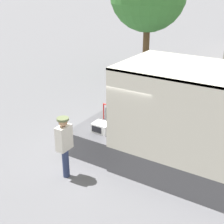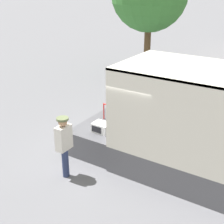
% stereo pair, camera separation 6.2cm
% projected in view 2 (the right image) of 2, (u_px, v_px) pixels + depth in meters
% --- Properties ---
extents(ground_plane, '(160.00, 160.00, 0.00)m').
position_uv_depth(ground_plane, '(128.00, 153.00, 9.59)').
color(ground_plane, slate).
extents(tailgate_deck, '(1.50, 2.26, 0.78)m').
position_uv_depth(tailgate_deck, '(107.00, 135.00, 9.81)').
color(tailgate_deck, '#4C4C51').
rests_on(tailgate_deck, ground).
extents(microwave, '(0.51, 0.40, 0.28)m').
position_uv_depth(microwave, '(102.00, 127.00, 9.12)').
color(microwave, white).
rests_on(microwave, tailgate_deck).
extents(portable_generator, '(0.73, 0.52, 0.53)m').
position_uv_depth(portable_generator, '(118.00, 113.00, 9.95)').
color(portable_generator, black).
rests_on(portable_generator, tailgate_deck).
extents(worker_person, '(0.31, 0.44, 1.73)m').
position_uv_depth(worker_person, '(64.00, 141.00, 8.04)').
color(worker_person, navy).
rests_on(worker_person, ground).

